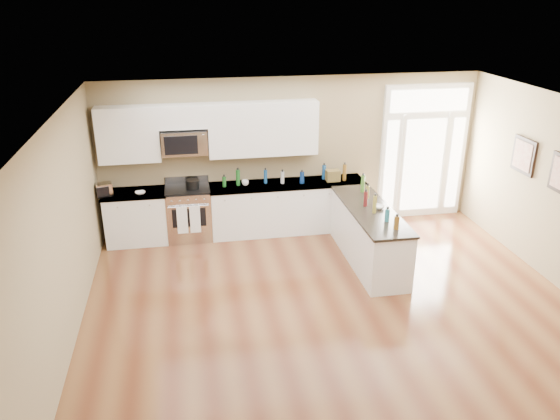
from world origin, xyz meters
name	(u,v)px	position (x,y,z in m)	size (l,w,h in m)	color
ground	(354,347)	(0.00, 0.00, 0.00)	(8.00, 8.00, 0.00)	#5D2E1A
room_shell	(362,224)	(0.00, 0.00, 1.71)	(8.00, 8.00, 8.00)	#907F5B
back_cabinet_left	(137,219)	(-2.87, 3.69, 0.44)	(1.10, 0.66, 0.94)	white
back_cabinet_right	(287,208)	(-0.16, 3.69, 0.44)	(2.85, 0.66, 0.94)	white
peninsula_cabinet	(368,237)	(0.93, 2.24, 0.43)	(0.69, 2.32, 0.94)	white
upper_cabinet_left	(128,135)	(-2.88, 3.83, 1.93)	(1.04, 0.33, 0.95)	white
upper_cabinet_right	(263,129)	(-0.57, 3.83, 1.93)	(1.94, 0.33, 0.95)	white
upper_cabinet_short	(183,116)	(-1.95, 3.83, 2.20)	(0.82, 0.33, 0.40)	white
microwave	(184,142)	(-1.95, 3.80, 1.76)	(0.78, 0.41, 0.42)	silver
entry_door	(423,152)	(2.55, 3.95, 1.30)	(1.70, 0.10, 2.60)	white
wall_art_near	(524,156)	(3.47, 2.20, 1.70)	(0.05, 0.58, 0.58)	black
kitchen_range	(189,213)	(-1.96, 3.69, 0.48)	(0.78, 0.69, 1.08)	silver
stockpot	(192,184)	(-1.86, 3.66, 1.04)	(0.23, 0.23, 0.18)	black
toaster_oven	(104,190)	(-3.35, 3.59, 1.05)	(0.26, 0.20, 0.22)	silver
cardboard_box	(333,175)	(0.69, 3.66, 1.04)	(0.25, 0.18, 0.20)	brown
bowl_left	(140,193)	(-2.76, 3.57, 0.96)	(0.17, 0.17, 0.04)	white
bowl_peninsula	(379,207)	(1.05, 2.20, 0.97)	(0.18, 0.18, 0.05)	white
cup_counter	(245,183)	(-0.93, 3.69, 0.99)	(0.12, 0.12, 0.10)	white
counter_bottles	(324,187)	(0.36, 3.04, 1.06)	(2.41, 2.46, 0.30)	#19591E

